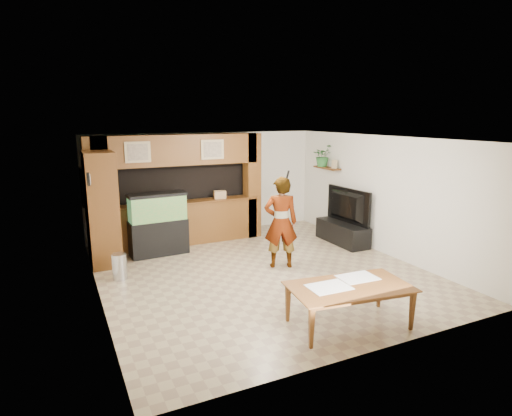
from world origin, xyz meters
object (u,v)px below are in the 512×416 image
pantry_cabinet (102,209)px  person (281,222)px  dining_table (350,307)px  television (344,206)px  aquarium (158,225)px

pantry_cabinet → person: size_ratio=1.25×
pantry_cabinet → dining_table: bearing=-56.9°
television → dining_table: 4.32m
aquarium → dining_table: 4.85m
aquarium → person: size_ratio=0.74×
aquarium → dining_table: (1.73, -4.52, -0.37)m
dining_table → person: bearing=90.3°
pantry_cabinet → aquarium: size_ratio=1.68×
television → pantry_cabinet: bearing=76.6°
pantry_cabinet → dining_table: pantry_cabinet is taller
television → aquarium: bearing=72.7°
television → person: (-2.15, -0.82, 0.02)m
pantry_cabinet → television: size_ratio=1.61×
aquarium → dining_table: bearing=-72.0°
aquarium → television: aquarium is taller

